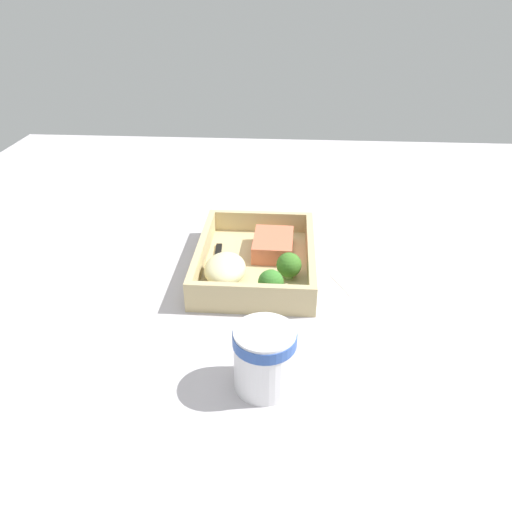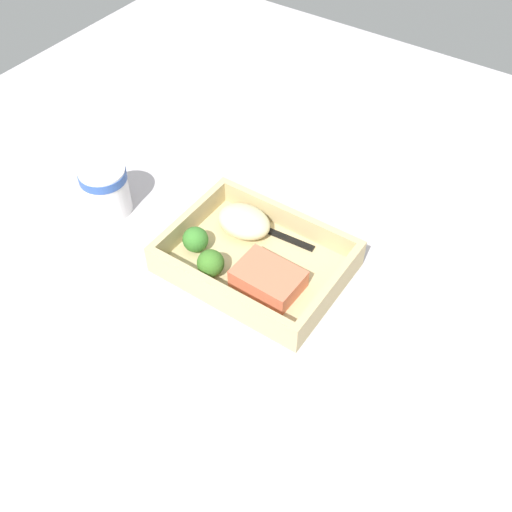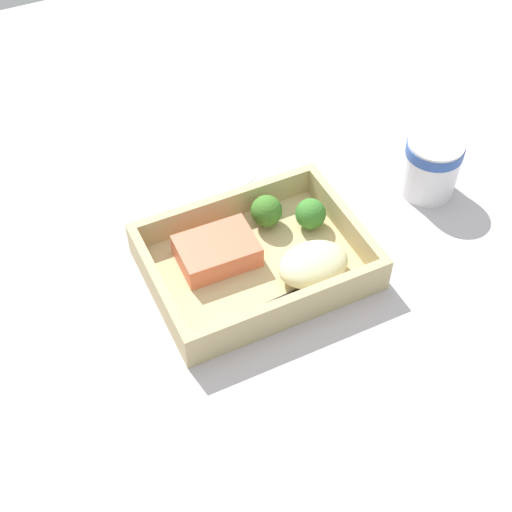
# 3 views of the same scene
# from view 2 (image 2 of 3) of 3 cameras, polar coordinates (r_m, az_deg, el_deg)

# --- Properties ---
(ground_plane) EXTENTS (1.60, 1.60, 0.02)m
(ground_plane) POSITION_cam_2_polar(r_m,az_deg,el_deg) (0.96, -0.00, -1.49)
(ground_plane) COLOR #B7B1B7
(takeout_tray) EXTENTS (0.28, 0.20, 0.01)m
(takeout_tray) POSITION_cam_2_polar(r_m,az_deg,el_deg) (0.95, -0.00, -0.86)
(takeout_tray) COLOR tan
(takeout_tray) RESTS_ON ground_plane
(tray_rim) EXTENTS (0.28, 0.20, 0.04)m
(tray_rim) POSITION_cam_2_polar(r_m,az_deg,el_deg) (0.93, -0.00, 0.20)
(tray_rim) COLOR tan
(tray_rim) RESTS_ON takeout_tray
(salmon_fillet) EXTENTS (0.10, 0.07, 0.03)m
(salmon_fillet) POSITION_cam_2_polar(r_m,az_deg,el_deg) (0.90, 1.17, -2.17)
(salmon_fillet) COLOR #DE6C4C
(salmon_fillet) RESTS_ON takeout_tray
(mashed_potatoes) EXTENTS (0.09, 0.07, 0.04)m
(mashed_potatoes) POSITION_cam_2_polar(r_m,az_deg,el_deg) (0.98, -1.15, 3.31)
(mashed_potatoes) COLOR beige
(mashed_potatoes) RESTS_ON takeout_tray
(broccoli_floret_1) EXTENTS (0.04, 0.04, 0.04)m
(broccoli_floret_1) POSITION_cam_2_polar(r_m,az_deg,el_deg) (0.95, -5.79, 1.55)
(broccoli_floret_1) COLOR #7DA65B
(broccoli_floret_1) RESTS_ON takeout_tray
(broccoli_floret_2) EXTENTS (0.04, 0.04, 0.05)m
(broccoli_floret_2) POSITION_cam_2_polar(r_m,az_deg,el_deg) (0.91, -4.34, -0.71)
(broccoli_floret_2) COLOR #85AB5F
(broccoli_floret_2) RESTS_ON takeout_tray
(fork) EXTENTS (0.16, 0.03, 0.00)m
(fork) POSITION_cam_2_polar(r_m,az_deg,el_deg) (0.99, 1.02, 2.50)
(fork) COLOR black
(fork) RESTS_ON takeout_tray
(paper_cup) EXTENTS (0.08, 0.08, 0.09)m
(paper_cup) POSITION_cam_2_polar(r_m,az_deg,el_deg) (1.05, -14.14, 6.32)
(paper_cup) COLOR white
(paper_cup) RESTS_ON ground_plane
(receipt_slip) EXTENTS (0.14, 0.16, 0.00)m
(receipt_slip) POSITION_cam_2_polar(r_m,az_deg,el_deg) (0.86, -8.58, -9.27)
(receipt_slip) COLOR white
(receipt_slip) RESTS_ON ground_plane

